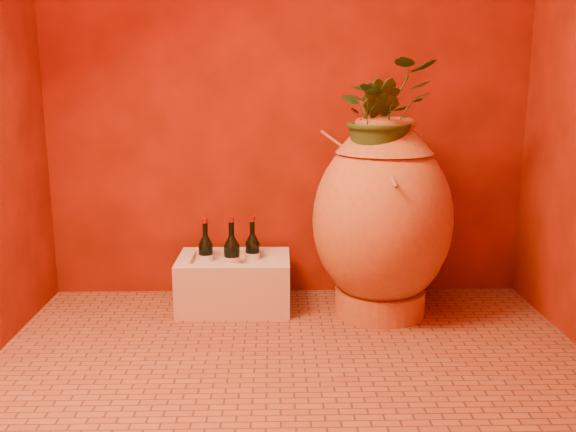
{
  "coord_description": "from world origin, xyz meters",
  "views": [
    {
      "loc": [
        -0.07,
        -2.35,
        1.15
      ],
      "look_at": [
        -0.01,
        0.35,
        0.56
      ],
      "focal_mm": 40.0,
      "sensor_mm": 36.0,
      "label": 1
    }
  ],
  "objects_px": {
    "wine_bottle_b": "(206,257)",
    "wall_tap": "(381,128)",
    "amphora": "(382,219)",
    "stone_basin": "(234,283)",
    "wine_bottle_c": "(253,255)",
    "wine_bottle_a": "(232,259)"
  },
  "relations": [
    {
      "from": "wall_tap",
      "to": "stone_basin",
      "type": "bearing_deg",
      "value": -167.76
    },
    {
      "from": "wine_bottle_b",
      "to": "wall_tap",
      "type": "distance_m",
      "value": 1.11
    },
    {
      "from": "amphora",
      "to": "wall_tap",
      "type": "bearing_deg",
      "value": 84.62
    },
    {
      "from": "amphora",
      "to": "wine_bottle_c",
      "type": "relative_size",
      "value": 3.08
    },
    {
      "from": "stone_basin",
      "to": "wine_bottle_b",
      "type": "xyz_separation_m",
      "value": [
        -0.14,
        0.03,
        0.13
      ]
    },
    {
      "from": "amphora",
      "to": "stone_basin",
      "type": "relative_size",
      "value": 1.71
    },
    {
      "from": "stone_basin",
      "to": "wine_bottle_c",
      "type": "xyz_separation_m",
      "value": [
        0.09,
        0.06,
        0.13
      ]
    },
    {
      "from": "amphora",
      "to": "wall_tap",
      "type": "relative_size",
      "value": 5.6
    },
    {
      "from": "amphora",
      "to": "stone_basin",
      "type": "distance_m",
      "value": 0.81
    },
    {
      "from": "stone_basin",
      "to": "wine_bottle_a",
      "type": "height_order",
      "value": "wine_bottle_a"
    },
    {
      "from": "wine_bottle_b",
      "to": "wall_tap",
      "type": "height_order",
      "value": "wall_tap"
    },
    {
      "from": "stone_basin",
      "to": "wall_tap",
      "type": "xyz_separation_m",
      "value": [
        0.75,
        0.16,
        0.77
      ]
    },
    {
      "from": "stone_basin",
      "to": "wine_bottle_a",
      "type": "bearing_deg",
      "value": -98.97
    },
    {
      "from": "stone_basin",
      "to": "wall_tap",
      "type": "distance_m",
      "value": 1.09
    },
    {
      "from": "amphora",
      "to": "wine_bottle_a",
      "type": "relative_size",
      "value": 2.86
    },
    {
      "from": "wine_bottle_a",
      "to": "wall_tap",
      "type": "relative_size",
      "value": 1.95
    },
    {
      "from": "wine_bottle_c",
      "to": "wall_tap",
      "type": "relative_size",
      "value": 1.82
    },
    {
      "from": "wine_bottle_b",
      "to": "wall_tap",
      "type": "relative_size",
      "value": 1.82
    },
    {
      "from": "wine_bottle_a",
      "to": "wine_bottle_b",
      "type": "xyz_separation_m",
      "value": [
        -0.14,
        0.08,
        -0.01
      ]
    },
    {
      "from": "wine_bottle_a",
      "to": "wall_tap",
      "type": "height_order",
      "value": "wall_tap"
    },
    {
      "from": "amphora",
      "to": "wall_tap",
      "type": "height_order",
      "value": "wall_tap"
    },
    {
      "from": "wine_bottle_c",
      "to": "amphora",
      "type": "bearing_deg",
      "value": -14.48
    }
  ]
}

